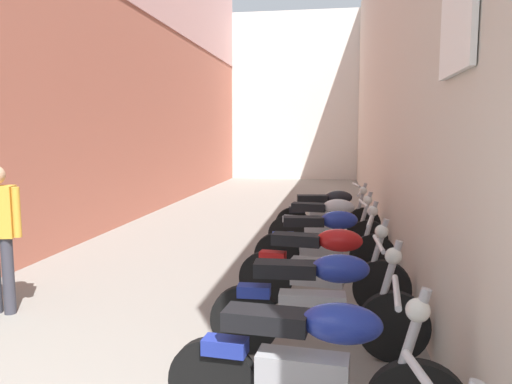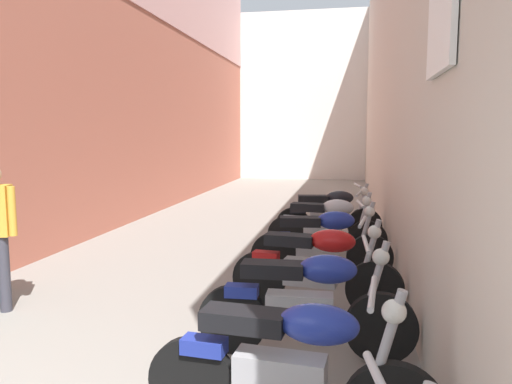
{
  "view_description": "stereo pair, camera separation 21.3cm",
  "coord_description": "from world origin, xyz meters",
  "px_view_note": "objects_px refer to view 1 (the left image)",
  "views": [
    {
      "loc": [
        1.76,
        -0.6,
        1.9
      ],
      "look_at": [
        0.47,
        7.27,
        0.93
      ],
      "focal_mm": 34.32,
      "sensor_mm": 36.0,
      "label": 1
    },
    {
      "loc": [
        1.97,
        -0.56,
        1.9
      ],
      "look_at": [
        0.47,
        7.27,
        0.93
      ],
      "focal_mm": 34.32,
      "sensor_mm": 36.0,
      "label": 2
    }
  ],
  "objects_px": {
    "motorcycle_third": "(319,300)",
    "motorcycle_sixth": "(327,224)",
    "motorcycle_fifth": "(326,241)",
    "motorcycle_second": "(312,365)",
    "motorcycle_seventh": "(329,213)",
    "motorcycle_fourth": "(323,265)"
  },
  "relations": [
    {
      "from": "motorcycle_fourth",
      "to": "motorcycle_seventh",
      "type": "xyz_separation_m",
      "value": [
        -0.0,
        3.43,
        0.0
      ]
    },
    {
      "from": "motorcycle_fourth",
      "to": "motorcycle_second",
      "type": "bearing_deg",
      "value": -90.0
    },
    {
      "from": "motorcycle_third",
      "to": "motorcycle_fourth",
      "type": "bearing_deg",
      "value": 90.0
    },
    {
      "from": "motorcycle_second",
      "to": "motorcycle_sixth",
      "type": "bearing_deg",
      "value": 90.0
    },
    {
      "from": "motorcycle_second",
      "to": "motorcycle_fourth",
      "type": "bearing_deg",
      "value": 90.0
    },
    {
      "from": "motorcycle_fifth",
      "to": "motorcycle_seventh",
      "type": "distance_m",
      "value": 2.25
    },
    {
      "from": "motorcycle_second",
      "to": "motorcycle_seventh",
      "type": "bearing_deg",
      "value": 90.0
    },
    {
      "from": "motorcycle_fifth",
      "to": "motorcycle_sixth",
      "type": "distance_m",
      "value": 1.18
    },
    {
      "from": "motorcycle_second",
      "to": "motorcycle_seventh",
      "type": "distance_m",
      "value": 5.72
    },
    {
      "from": "motorcycle_seventh",
      "to": "motorcycle_fourth",
      "type": "bearing_deg",
      "value": -90.0
    },
    {
      "from": "motorcycle_fourth",
      "to": "motorcycle_fifth",
      "type": "relative_size",
      "value": 1.0
    },
    {
      "from": "motorcycle_third",
      "to": "motorcycle_sixth",
      "type": "xyz_separation_m",
      "value": [
        -0.0,
        3.48,
        0.0
      ]
    },
    {
      "from": "motorcycle_third",
      "to": "motorcycle_fifth",
      "type": "height_order",
      "value": "same"
    },
    {
      "from": "motorcycle_second",
      "to": "motorcycle_fifth",
      "type": "bearing_deg",
      "value": 90.0
    },
    {
      "from": "motorcycle_sixth",
      "to": "motorcycle_seventh",
      "type": "relative_size",
      "value": 1.0
    },
    {
      "from": "motorcycle_third",
      "to": "motorcycle_seventh",
      "type": "xyz_separation_m",
      "value": [
        -0.0,
        4.55,
        0.0
      ]
    },
    {
      "from": "motorcycle_second",
      "to": "motorcycle_seventh",
      "type": "relative_size",
      "value": 1.01
    },
    {
      "from": "motorcycle_second",
      "to": "motorcycle_seventh",
      "type": "xyz_separation_m",
      "value": [
        -0.0,
        5.72,
        0.0
      ]
    },
    {
      "from": "motorcycle_seventh",
      "to": "motorcycle_second",
      "type": "bearing_deg",
      "value": -90.0
    },
    {
      "from": "motorcycle_third",
      "to": "motorcycle_seventh",
      "type": "bearing_deg",
      "value": 90.0
    },
    {
      "from": "motorcycle_seventh",
      "to": "motorcycle_fifth",
      "type": "bearing_deg",
      "value": -90.0
    },
    {
      "from": "motorcycle_fifth",
      "to": "motorcycle_seventh",
      "type": "bearing_deg",
      "value": 90.0
    }
  ]
}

